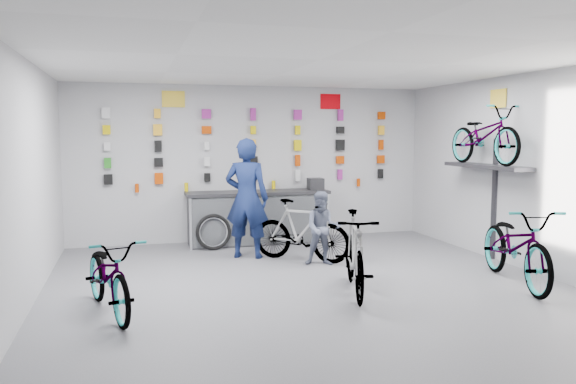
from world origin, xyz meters
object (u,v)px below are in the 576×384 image
object	(u,v)px
bike_left	(109,275)
bike_right	(516,245)
bike_center	(355,253)
customer	(323,228)
bike_service	(301,230)
clerk	(247,198)
counter	(258,218)

from	to	relation	value
bike_left	bike_right	size ratio (longest dim) A/B	0.84
bike_left	bike_center	distance (m)	3.05
bike_left	customer	distance (m)	3.58
bike_left	bike_right	world-z (taller)	bike_right
bike_service	clerk	bearing A→B (deg)	97.68
bike_center	bike_right	world-z (taller)	bike_right
bike_left	bike_center	size ratio (longest dim) A/B	0.98
bike_center	clerk	world-z (taller)	clerk
counter	bike_right	size ratio (longest dim) A/B	1.29
customer	bike_left	bearing A→B (deg)	-135.70
counter	customer	xyz separation A→B (m)	(0.60, -1.99, 0.10)
bike_center	clerk	distance (m)	2.70
counter	clerk	size ratio (longest dim) A/B	1.34
bike_right	clerk	distance (m)	4.23
bike_service	clerk	world-z (taller)	clerk
counter	bike_service	world-z (taller)	bike_service
counter	bike_right	bearing A→B (deg)	-53.63
bike_center	bike_right	bearing A→B (deg)	12.36
counter	customer	distance (m)	2.08
bike_left	bike_center	world-z (taller)	bike_center
clerk	bike_center	bearing A→B (deg)	135.30
counter	bike_center	distance (m)	3.66
bike_left	bike_service	bearing A→B (deg)	18.60
counter	bike_service	size ratio (longest dim) A/B	1.60
counter	bike_center	xyz separation A→B (m)	(0.47, -3.63, 0.05)
bike_center	bike_service	world-z (taller)	bike_center
bike_left	bike_center	xyz separation A→B (m)	(3.05, -0.01, 0.08)
bike_right	bike_service	size ratio (longest dim) A/B	1.24
bike_center	customer	distance (m)	1.65
bike_right	bike_left	bearing A→B (deg)	-167.99
bike_right	bike_service	world-z (taller)	bike_right
counter	bike_service	bearing A→B (deg)	-77.86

